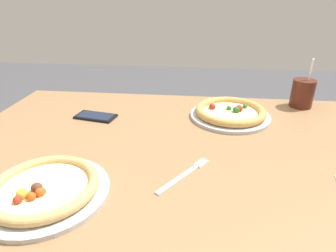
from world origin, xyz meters
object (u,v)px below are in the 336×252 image
Objects in this scene: pizza_near at (44,189)px; fork at (186,174)px; drink_cup_colored at (303,93)px; cell_phone at (96,116)px; pizza_far at (230,113)px.

pizza_near is 0.35m from fork.
fork is (0.33, 0.12, -0.02)m from pizza_near.
drink_cup_colored reaches higher than pizza_near.
fork is at bearing -129.55° from drink_cup_colored.
cell_phone reaches higher than fork.
fork is at bearing -42.85° from cell_phone.
pizza_far reaches higher than fork.
pizza_far is 0.51m from cell_phone.
pizza_near is 1.51× the size of drink_cup_colored.
cell_phone is at bearing 94.18° from pizza_near.
drink_cup_colored reaches higher than fork.
drink_cup_colored is 0.83m from cell_phone.
fork is 1.09× the size of cell_phone.
pizza_far reaches higher than pizza_near.
cell_phone is (-0.51, -0.06, -0.01)m from pizza_far.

